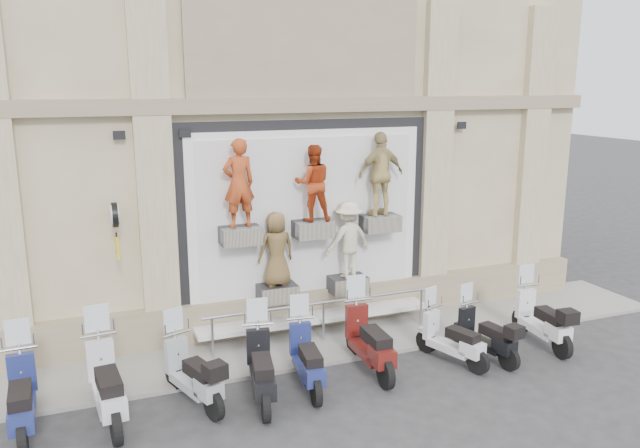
# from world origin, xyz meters

# --- Properties ---
(ground) EXTENTS (90.00, 90.00, 0.00)m
(ground) POSITION_xyz_m (0.00, 0.00, 0.00)
(ground) COLOR #2C2C2F
(ground) RESTS_ON ground
(sidewalk) EXTENTS (16.00, 2.20, 0.08)m
(sidewalk) POSITION_xyz_m (0.00, 2.10, 0.04)
(sidewalk) COLOR gray
(sidewalk) RESTS_ON ground
(building) EXTENTS (14.00, 8.60, 12.00)m
(building) POSITION_xyz_m (0.00, 7.00, 6.00)
(building) COLOR beige
(building) RESTS_ON ground
(shop_vitrine) EXTENTS (5.60, 0.83, 4.30)m
(shop_vitrine) POSITION_xyz_m (0.11, 2.75, 2.41)
(shop_vitrine) COLOR black
(shop_vitrine) RESTS_ON ground
(guard_rail) EXTENTS (5.06, 0.10, 0.93)m
(guard_rail) POSITION_xyz_m (0.00, 2.00, 0.47)
(guard_rail) COLOR #9EA0A5
(guard_rail) RESTS_ON ground
(clock_sign_bracket) EXTENTS (0.10, 0.80, 1.02)m
(clock_sign_bracket) POSITION_xyz_m (-3.90, 2.47, 2.80)
(clock_sign_bracket) COLOR black
(clock_sign_bracket) RESTS_ON ground
(scooter_a) EXTENTS (0.66, 2.02, 1.62)m
(scooter_a) POSITION_xyz_m (-5.54, 0.57, 0.81)
(scooter_a) COLOR navy
(scooter_a) RESTS_ON ground
(scooter_b) EXTENTS (0.80, 2.17, 1.72)m
(scooter_b) POSITION_xyz_m (-4.31, 0.48, 0.86)
(scooter_b) COLOR #BBBCC1
(scooter_b) RESTS_ON ground
(scooter_c) EXTENTS (1.11, 1.95, 1.52)m
(scooter_c) POSITION_xyz_m (-2.95, 0.51, 0.76)
(scooter_c) COLOR #8E9499
(scooter_c) RESTS_ON ground
(scooter_d) EXTENTS (0.94, 2.04, 1.60)m
(scooter_d) POSITION_xyz_m (-1.84, 0.22, 0.80)
(scooter_d) COLOR black
(scooter_d) RESTS_ON ground
(scooter_e) EXTENTS (0.79, 1.93, 1.53)m
(scooter_e) POSITION_xyz_m (-0.96, 0.37, 0.76)
(scooter_e) COLOR navy
(scooter_e) RESTS_ON ground
(scooter_f) EXTENTS (0.69, 2.08, 1.67)m
(scooter_f) POSITION_xyz_m (0.35, 0.56, 0.84)
(scooter_f) COLOR #4D100D
(scooter_f) RESTS_ON ground
(scooter_g) EXTENTS (1.01, 1.78, 1.39)m
(scooter_g) POSITION_xyz_m (1.97, 0.28, 0.70)
(scooter_g) COLOR silver
(scooter_g) RESTS_ON ground
(scooter_h) EXTENTS (0.79, 1.77, 1.39)m
(scooter_h) POSITION_xyz_m (2.69, 0.21, 0.69)
(scooter_h) COLOR black
(scooter_h) RESTS_ON ground
(scooter_i) EXTENTS (0.72, 1.95, 1.55)m
(scooter_i) POSITION_xyz_m (4.16, 0.34, 0.78)
(scooter_i) COLOR silver
(scooter_i) RESTS_ON ground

